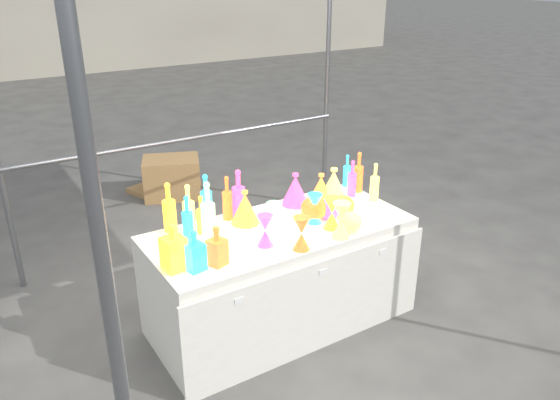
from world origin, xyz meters
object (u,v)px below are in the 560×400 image
bottle_0 (169,207)px  lampshade_0 (245,207)px  hourglass_0 (302,233)px  display_table (281,276)px  globe_0 (343,207)px  decanter_0 (173,247)px  cardboard_box_closed (172,177)px

bottle_0 → lampshade_0: 0.51m
hourglass_0 → lampshade_0: bearing=101.6°
hourglass_0 → display_table: bearing=80.3°
display_table → globe_0: 0.65m
bottle_0 → lampshade_0: size_ratio=1.44×
display_table → lampshade_0: size_ratio=7.75×
bottle_0 → globe_0: size_ratio=2.04×
decanter_0 → lampshade_0: size_ratio=1.23×
display_table → hourglass_0: hourglass_0 is taller
cardboard_box_closed → hourglass_0: hourglass_0 is taller
globe_0 → cardboard_box_closed: bearing=94.8°
lampshade_0 → display_table: bearing=-72.0°
display_table → hourglass_0: 0.59m
bottle_0 → hourglass_0: (0.58, -0.69, -0.06)m
display_table → lampshade_0: bearing=129.7°
display_table → globe_0: size_ratio=11.00×
hourglass_0 → lampshade_0: lampshade_0 is taller
display_table → lampshade_0: (-0.16, 0.20, 0.49)m
bottle_0 → globe_0: bottle_0 is taller
display_table → decanter_0: bearing=-170.8°
globe_0 → bottle_0: bearing=159.1°
hourglass_0 → lampshade_0: 0.53m
display_table → cardboard_box_closed: (0.25, 2.64, -0.15)m
cardboard_box_closed → bottle_0: (-0.89, -2.28, 0.70)m
decanter_0 → hourglass_0: size_ratio=1.33×
display_table → globe_0: bearing=-7.8°
bottle_0 → globe_0: (1.11, -0.42, -0.10)m
display_table → globe_0: globe_0 is taller
bottle_0 → lampshade_0: (0.48, -0.16, -0.05)m
bottle_0 → decanter_0: (-0.17, -0.49, -0.02)m
display_table → cardboard_box_closed: size_ratio=3.03×
display_table → decanter_0: size_ratio=6.31×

